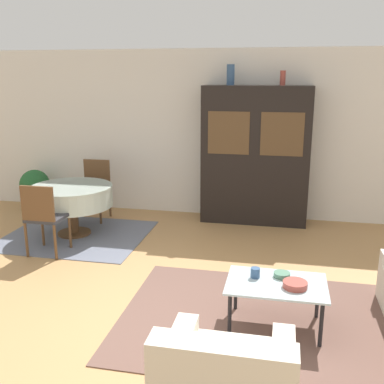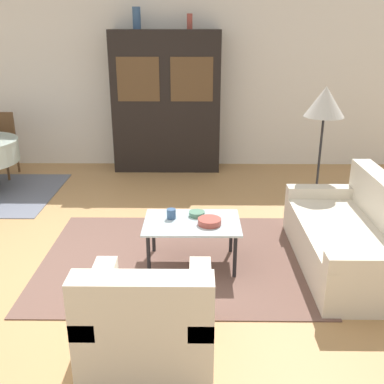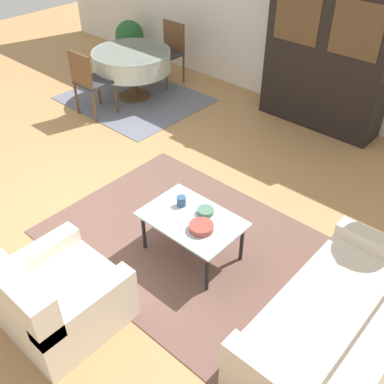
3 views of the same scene
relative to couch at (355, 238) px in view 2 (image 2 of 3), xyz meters
name	(u,v)px [view 2 (image 2 of 3)]	position (x,y,z in m)	size (l,w,h in m)	color
ground_plane	(60,274)	(-2.79, -0.20, -0.29)	(14.00, 14.00, 0.00)	tan
wall_back	(117,82)	(-2.79, 3.43, 1.06)	(10.00, 0.06, 2.70)	silver
area_rug	(178,259)	(-1.70, 0.10, -0.28)	(2.67, 2.01, 0.01)	brown
couch	(355,238)	(0.00, 0.00, 0.00)	(0.90, 1.74, 0.82)	beige
armchair	(148,320)	(-1.84, -1.29, 0.00)	(0.88, 0.86, 0.80)	beige
coffee_table	(192,226)	(-1.55, 0.01, 0.12)	(0.91, 0.62, 0.44)	black
display_cabinet	(166,102)	(-1.99, 3.15, 0.78)	(1.65, 0.48, 2.14)	black
floor_lamp	(325,106)	(-0.07, 1.21, 1.06)	(0.45, 0.45, 1.56)	black
cup	(171,214)	(-1.75, 0.08, 0.21)	(0.09, 0.09, 0.10)	#33517A
bowl	(209,222)	(-1.39, -0.05, 0.19)	(0.22, 0.22, 0.06)	#9E4238
bowl_small	(197,214)	(-1.51, 0.15, 0.18)	(0.15, 0.15, 0.05)	#4C7A60
vase_tall	(137,18)	(-2.40, 3.15, 2.01)	(0.12, 0.12, 0.31)	#33517A
vase_short	(190,21)	(-1.62, 3.15, 1.96)	(0.08, 0.08, 0.21)	#9E4238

